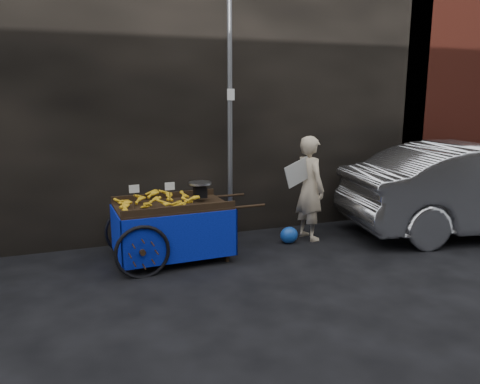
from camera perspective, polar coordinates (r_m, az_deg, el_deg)
name	(u,v)px	position (r m, az deg, el deg)	size (l,w,h in m)	color
ground	(241,266)	(6.76, 0.08, -9.01)	(80.00, 80.00, 0.00)	black
building_wall	(211,89)	(8.91, -3.51, 12.42)	(13.50, 2.00, 5.00)	black
street_pole	(230,119)	(7.65, -1.24, 8.85)	(0.12, 0.10, 4.00)	slate
banana_cart	(169,211)	(6.87, -8.70, -2.27)	(2.25, 1.15, 1.21)	black
vendor	(310,188)	(7.87, 8.48, 0.48)	(0.82, 0.69, 1.74)	#CAB596
plastic_bag	(289,235)	(7.76, 6.00, -5.24)	(0.30, 0.24, 0.27)	#1748AE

